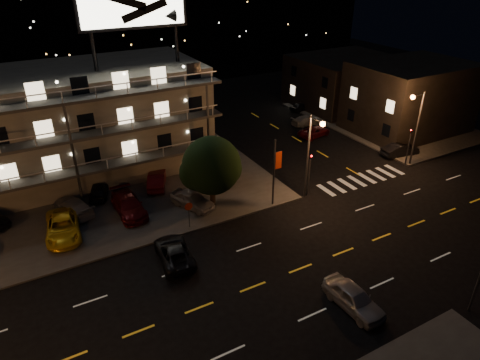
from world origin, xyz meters
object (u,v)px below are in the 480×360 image
tree (211,167)px  road_car_west (174,252)px  lot_car_7 (73,207)px  road_car_east (354,298)px  lot_car_2 (63,227)px  side_car_0 (400,150)px  lot_car_4 (192,200)px

tree → road_car_west: (-5.61, -5.18, -3.40)m
lot_car_7 → road_car_east: road_car_east is taller
lot_car_2 → road_car_east: size_ratio=1.23×
side_car_0 → lot_car_7: bearing=90.7°
lot_car_7 → road_car_east: size_ratio=1.04×
lot_car_4 → road_car_west: (-4.07, -6.03, -0.20)m
lot_car_4 → lot_car_7: lot_car_4 is taller
lot_car_2 → lot_car_7: (1.30, 2.94, -0.08)m
side_car_0 → lot_car_4: bearing=96.7°
lot_car_7 → road_car_west: size_ratio=0.95×
lot_car_2 → road_car_east: 22.70m
side_car_0 → road_car_west: size_ratio=0.87×
lot_car_4 → tree: bearing=-53.2°
lot_car_4 → road_car_west: size_ratio=0.88×
lot_car_2 → road_car_west: lot_car_2 is taller
lot_car_4 → side_car_0: lot_car_4 is taller
lot_car_2 → road_car_west: bearing=-39.1°
lot_car_7 → lot_car_4: bearing=138.1°
lot_car_4 → road_car_west: lot_car_4 is taller
tree → lot_car_4: (-1.54, 0.85, -3.20)m
road_car_west → lot_car_7: bearing=-55.3°
lot_car_2 → road_car_east: bearing=-41.5°
lot_car_4 → lot_car_7: (-9.43, 3.95, -0.06)m
lot_car_7 → road_car_west: 11.33m
road_car_east → road_car_west: (-8.25, 10.08, -0.08)m
lot_car_2 → lot_car_4: (10.72, -1.00, -0.03)m
lot_car_4 → side_car_0: size_ratio=1.00×
tree → road_car_east: (2.64, -15.26, -3.32)m
lot_car_7 → lot_car_2: bearing=47.1°
lot_car_7 → side_car_0: bearing=152.7°
lot_car_2 → side_car_0: 35.54m
lot_car_2 → lot_car_4: size_ratio=1.27×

